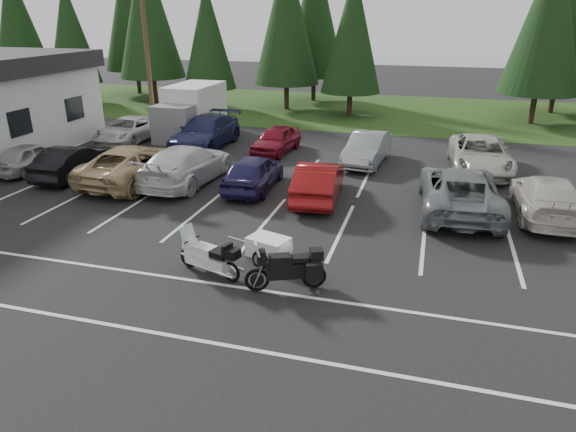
{
  "coord_description": "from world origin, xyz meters",
  "views": [
    {
      "loc": [
        5.8,
        -14.75,
        6.88
      ],
      "look_at": [
        1.76,
        -0.5,
        0.97
      ],
      "focal_mm": 32.0,
      "sensor_mm": 36.0,
      "label": 1
    }
  ],
  "objects_px": {
    "car_near_5": "(319,181)",
    "car_far_2": "(276,139)",
    "utility_pole": "(147,54)",
    "car_far_3": "(367,149)",
    "car_far_1": "(205,132)",
    "car_near_1": "(73,162)",
    "adventure_motorcycle": "(286,265)",
    "box_truck": "(188,112)",
    "car_near_0": "(31,157)",
    "car_near_6": "(460,190)",
    "car_far_4": "(480,155)",
    "car_far_0": "(129,130)",
    "touring_motorcycle": "(208,253)",
    "car_near_2": "(136,164)",
    "cargo_trailer": "(269,249)",
    "car_near_7": "(547,197)",
    "car_near_4": "(253,172)",
    "car_near_3": "(187,164)"
  },
  "relations": [
    {
      "from": "car_near_3",
      "to": "car_far_4",
      "type": "height_order",
      "value": "car_near_3"
    },
    {
      "from": "car_near_7",
      "to": "car_near_0",
      "type": "bearing_deg",
      "value": 1.73
    },
    {
      "from": "utility_pole",
      "to": "car_near_4",
      "type": "xyz_separation_m",
      "value": [
        8.89,
        -7.6,
        -3.96
      ]
    },
    {
      "from": "car_far_1",
      "to": "car_far_3",
      "type": "height_order",
      "value": "car_far_1"
    },
    {
      "from": "box_truck",
      "to": "car_far_2",
      "type": "relative_size",
      "value": 1.4
    },
    {
      "from": "touring_motorcycle",
      "to": "car_near_3",
      "type": "bearing_deg",
      "value": 137.7
    },
    {
      "from": "box_truck",
      "to": "car_near_4",
      "type": "height_order",
      "value": "box_truck"
    },
    {
      "from": "car_far_1",
      "to": "car_far_2",
      "type": "xyz_separation_m",
      "value": [
        4.01,
        0.02,
        -0.14
      ]
    },
    {
      "from": "car_far_4",
      "to": "touring_motorcycle",
      "type": "height_order",
      "value": "car_far_4"
    },
    {
      "from": "car_near_4",
      "to": "car_near_3",
      "type": "bearing_deg",
      "value": -2.32
    },
    {
      "from": "car_far_0",
      "to": "car_far_2",
      "type": "xyz_separation_m",
      "value": [
        8.73,
        -0.01,
        0.0
      ]
    },
    {
      "from": "car_far_1",
      "to": "box_truck",
      "type": "bearing_deg",
      "value": 134.71
    },
    {
      "from": "car_near_5",
      "to": "car_far_0",
      "type": "height_order",
      "value": "car_near_5"
    },
    {
      "from": "car_far_1",
      "to": "car_far_2",
      "type": "height_order",
      "value": "car_far_1"
    },
    {
      "from": "car_near_1",
      "to": "car_near_5",
      "type": "relative_size",
      "value": 0.95
    },
    {
      "from": "car_near_0",
      "to": "car_near_2",
      "type": "distance_m",
      "value": 5.55
    },
    {
      "from": "adventure_motorcycle",
      "to": "utility_pole",
      "type": "bearing_deg",
      "value": 106.18
    },
    {
      "from": "adventure_motorcycle",
      "to": "touring_motorcycle",
      "type": "bearing_deg",
      "value": 151.27
    },
    {
      "from": "car_near_6",
      "to": "car_near_7",
      "type": "height_order",
      "value": "car_near_6"
    },
    {
      "from": "car_near_5",
      "to": "car_far_2",
      "type": "distance_m",
      "value": 7.47
    },
    {
      "from": "car_near_4",
      "to": "cargo_trailer",
      "type": "xyz_separation_m",
      "value": [
        2.65,
        -6.19,
        -0.35
      ]
    },
    {
      "from": "car_near_1",
      "to": "adventure_motorcycle",
      "type": "bearing_deg",
      "value": 146.38
    },
    {
      "from": "utility_pole",
      "to": "car_far_3",
      "type": "distance_m",
      "value": 13.69
    },
    {
      "from": "car_far_3",
      "to": "cargo_trailer",
      "type": "height_order",
      "value": "car_far_3"
    },
    {
      "from": "car_near_2",
      "to": "car_near_7",
      "type": "distance_m",
      "value": 16.3
    },
    {
      "from": "car_near_3",
      "to": "car_far_0",
      "type": "height_order",
      "value": "car_near_3"
    },
    {
      "from": "utility_pole",
      "to": "car_far_1",
      "type": "distance_m",
      "value": 5.82
    },
    {
      "from": "car_near_3",
      "to": "car_near_6",
      "type": "height_order",
      "value": "car_near_6"
    },
    {
      "from": "car_near_1",
      "to": "adventure_motorcycle",
      "type": "relative_size",
      "value": 1.79
    },
    {
      "from": "utility_pole",
      "to": "box_truck",
      "type": "relative_size",
      "value": 1.61
    },
    {
      "from": "car_near_6",
      "to": "car_far_4",
      "type": "distance_m",
      "value": 5.76
    },
    {
      "from": "car_far_2",
      "to": "cargo_trailer",
      "type": "xyz_separation_m",
      "value": [
        3.5,
        -12.19,
        -0.29
      ]
    },
    {
      "from": "car_near_5",
      "to": "car_near_1",
      "type": "bearing_deg",
      "value": -4.31
    },
    {
      "from": "box_truck",
      "to": "car_near_0",
      "type": "xyz_separation_m",
      "value": [
        -3.85,
        -8.44,
        -0.78
      ]
    },
    {
      "from": "car_near_4",
      "to": "cargo_trailer",
      "type": "height_order",
      "value": "car_near_4"
    },
    {
      "from": "car_near_0",
      "to": "car_far_3",
      "type": "height_order",
      "value": "car_far_3"
    },
    {
      "from": "box_truck",
      "to": "car_near_2",
      "type": "relative_size",
      "value": 0.96
    },
    {
      "from": "utility_pole",
      "to": "cargo_trailer",
      "type": "relative_size",
      "value": 5.36
    },
    {
      "from": "car_near_3",
      "to": "car_far_2",
      "type": "relative_size",
      "value": 1.4
    },
    {
      "from": "car_near_4",
      "to": "touring_motorcycle",
      "type": "distance_m",
      "value": 7.54
    },
    {
      "from": "car_near_5",
      "to": "car_far_2",
      "type": "bearing_deg",
      "value": -65.24
    },
    {
      "from": "car_far_1",
      "to": "car_far_3",
      "type": "bearing_deg",
      "value": -4.39
    },
    {
      "from": "car_far_0",
      "to": "touring_motorcycle",
      "type": "bearing_deg",
      "value": -51.42
    },
    {
      "from": "car_near_2",
      "to": "cargo_trailer",
      "type": "bearing_deg",
      "value": 146.98
    },
    {
      "from": "car_far_0",
      "to": "car_far_2",
      "type": "height_order",
      "value": "car_far_2"
    },
    {
      "from": "car_far_2",
      "to": "adventure_motorcycle",
      "type": "relative_size",
      "value": 1.67
    },
    {
      "from": "utility_pole",
      "to": "car_far_2",
      "type": "distance_m",
      "value": 9.12
    },
    {
      "from": "car_near_2",
      "to": "car_far_1",
      "type": "relative_size",
      "value": 1.02
    },
    {
      "from": "car_near_3",
      "to": "adventure_motorcycle",
      "type": "height_order",
      "value": "car_near_3"
    },
    {
      "from": "utility_pole",
      "to": "car_near_5",
      "type": "bearing_deg",
      "value": -34.55
    }
  ]
}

